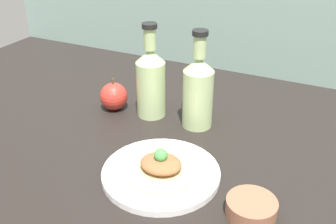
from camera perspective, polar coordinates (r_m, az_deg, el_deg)
name	(u,v)px	position (r cm, az deg, el deg)	size (l,w,h in cm)	color
ground_plane	(169,158)	(91.96, 0.13, -6.65)	(180.00, 110.00, 4.00)	black
plate	(161,172)	(82.63, -1.02, -8.76)	(24.65, 24.65, 1.71)	white
plated_food	(161,165)	(81.51, -1.04, -7.71)	(15.87, 15.87, 5.26)	#D6BC7F
cider_bottle_left	(151,80)	(101.50, -2.52, 4.60)	(7.59, 7.59, 24.84)	#B7D18E
cider_bottle_right	(198,90)	(96.51, 4.38, 3.22)	(7.59, 7.59, 24.84)	#B7D18E
apple	(114,96)	(107.86, -7.87, 2.27)	(7.56, 7.56, 9.00)	red
dipping_bowl	(251,208)	(75.03, 11.99, -13.41)	(9.36, 9.36, 3.12)	#996047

